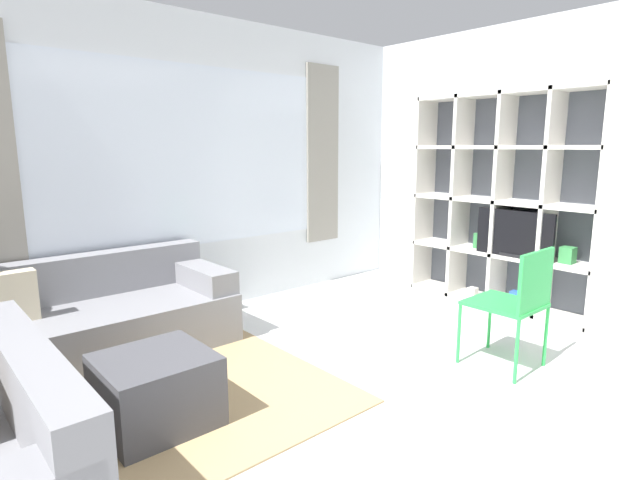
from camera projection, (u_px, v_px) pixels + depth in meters
ground_plane at (503, 468)px, 2.43m from camera, size 16.00×16.00×0.00m
wall_back at (189, 167)px, 4.50m from camera, size 6.30×0.11×2.70m
wall_right at (500, 166)px, 5.00m from camera, size 0.07×4.32×2.70m
area_rug at (89, 425)px, 2.79m from camera, size 2.89×1.83×0.01m
shelving_unit at (505, 203)px, 4.82m from camera, size 0.36×1.87×2.05m
couch_main at (82, 324)px, 3.62m from camera, size 2.13×0.84×0.73m
ottoman at (156, 391)px, 2.77m from camera, size 0.58×0.57×0.41m
folding_chair at (517, 298)px, 3.43m from camera, size 0.44×0.46×0.86m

